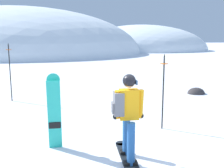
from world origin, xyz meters
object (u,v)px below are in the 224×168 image
(spare_snowboard, at_px, (54,111))
(piste_marker_far, at_px, (10,68))
(piste_marker_near, at_px, (163,87))
(rock_dark, at_px, (196,94))
(snowboarder_main, at_px, (127,115))

(spare_snowboard, distance_m, piste_marker_far, 5.12)
(piste_marker_near, height_order, rock_dark, piste_marker_near)
(piste_marker_far, xyz_separation_m, rock_dark, (7.67, 0.04, -1.26))
(piste_marker_near, bearing_deg, rock_dark, 52.38)
(spare_snowboard, height_order, piste_marker_near, piste_marker_near)
(spare_snowboard, relative_size, piste_marker_near, 0.83)
(piste_marker_far, bearing_deg, snowboarder_main, -59.45)
(snowboarder_main, relative_size, rock_dark, 2.42)
(snowboarder_main, bearing_deg, rock_dark, 51.76)
(snowboarder_main, relative_size, piste_marker_near, 0.92)
(snowboarder_main, xyz_separation_m, piste_marker_near, (1.33, 1.60, 0.22))
(snowboarder_main, bearing_deg, piste_marker_near, 50.28)
(spare_snowboard, xyz_separation_m, piste_marker_far, (-1.86, 4.75, 0.42))
(piste_marker_near, relative_size, rock_dark, 2.62)
(snowboarder_main, distance_m, piste_marker_far, 6.44)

